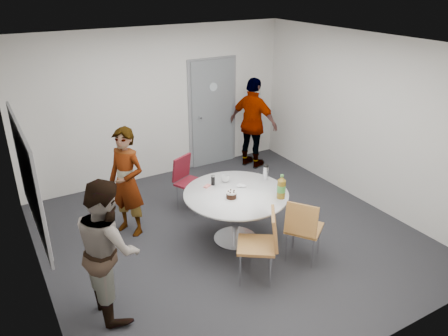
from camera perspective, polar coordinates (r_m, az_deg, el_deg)
floor at (r=6.43m, az=0.68°, el=-8.83°), size 5.00×5.00×0.00m
ceiling at (r=5.45m, az=0.82°, el=15.73°), size 5.00×5.00×0.00m
wall_back at (r=7.94m, az=-8.64°, el=8.18°), size 5.00×0.00×5.00m
wall_left at (r=5.11m, az=-24.16°, el=-3.00°), size 0.00×5.00×5.00m
wall_right at (r=7.33m, az=17.85°, el=5.94°), size 0.00×5.00×5.00m
wall_front at (r=4.10m, az=19.19°, el=-8.95°), size 5.00×0.00×5.00m
door at (r=8.46m, az=-1.51°, el=7.15°), size 1.02×0.17×2.12m
whiteboard at (r=5.25m, az=-24.22°, el=-1.06°), size 0.04×1.90×1.25m
table at (r=6.02m, az=1.91°, el=-4.05°), size 1.44×1.44×1.09m
chair_near_left at (r=5.33m, az=5.28°, el=-9.23°), size 0.65×0.64×0.94m
chair_near_right at (r=5.70m, az=10.27°, el=-7.40°), size 0.62×0.61×0.90m
chair_far at (r=6.95m, az=-4.81°, el=-1.22°), size 0.56×0.58×0.87m
person_main at (r=6.30m, az=-12.58°, el=-1.83°), size 0.63×0.70×1.60m
person_left at (r=4.90m, az=-14.86°, el=-10.07°), size 0.62×0.79×1.61m
person_right at (r=8.37m, az=3.86°, el=5.82°), size 0.79×1.11×1.75m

